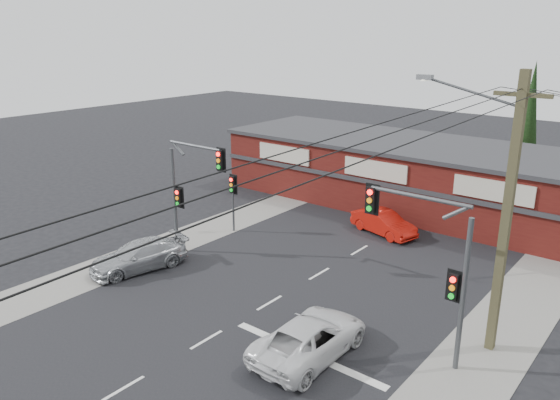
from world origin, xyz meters
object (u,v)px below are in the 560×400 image
Objects in this scene: silver_suv at (139,256)px; white_suv at (310,337)px; shop_building at (419,175)px; red_sedan at (384,223)px; utility_pole at (503,208)px.

white_suv is at bearing 10.03° from silver_suv.
shop_building is (-4.59, 18.46, 1.43)m from white_suv.
red_sedan is at bearing -73.08° from white_suv.
silver_suv is 0.47× the size of utility_pole.
utility_pole reaches higher than white_suv.
utility_pole reaches higher than shop_building.
silver_suv is 16.65m from utility_pole.
silver_suv is 13.61m from red_sedan.
utility_pole is (4.77, 4.46, 4.70)m from white_suv.
white_suv is 0.18× the size of shop_building.
white_suv is at bearing -136.89° from utility_pole.
shop_building is at bearing -76.12° from white_suv.
silver_suv is (-10.77, 0.77, -0.01)m from white_suv.
silver_suv is at bearing -166.61° from utility_pole.
silver_suv is at bearing -109.24° from shop_building.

